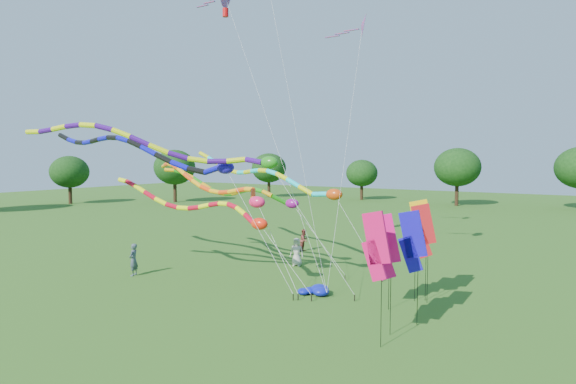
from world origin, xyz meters
The scene contains 20 objects.
ground centered at (0.00, 0.00, 0.00)m, with size 160.00×160.00×0.00m, color #255616.
tree_ring centered at (4.11, 0.24, 5.38)m, with size 114.15×119.08×9.33m.
tube_kite_red centered at (-4.46, 3.55, 3.93)m, with size 12.70×1.19×5.89m.
tube_kite_orange centered at (-5.39, 5.55, 4.94)m, with size 13.35×4.58×6.82m.
tube_kite_purple centered at (-4.73, 1.20, 7.07)m, with size 15.99×5.75×8.95m.
tube_kite_blue centered at (-8.04, 2.82, 6.85)m, with size 17.87×1.27×8.72m.
tube_kite_cyan centered at (-4.89, 10.35, 5.27)m, with size 16.50×4.53×7.57m.
tube_kite_green centered at (-4.76, 7.15, 4.54)m, with size 12.24×1.01×6.40m.
delta_kite_high_c centered at (1.81, 9.33, 13.75)m, with size 3.06×6.19×14.70m.
banner_pole_green centered at (5.80, 5.94, 2.67)m, with size 1.15×0.32×3.93m.
banner_pole_magenta_a centered at (6.34, 1.19, 3.29)m, with size 1.13×0.43×4.55m.
banner_pole_blue_b centered at (6.86, 2.80, 3.29)m, with size 1.16×0.17×4.55m.
banner_pole_magenta_b centered at (6.46, 0.02, 3.50)m, with size 1.16×0.24×4.77m.
banner_pole_blue_a centered at (5.22, 4.06, 2.72)m, with size 1.16×0.18×3.98m.
banner_pole_orange centered at (6.19, 6.19, 3.43)m, with size 1.14×0.39×4.69m.
banner_pole_red centered at (6.38, 5.84, 3.27)m, with size 1.09×0.55×4.53m.
blue_nylon_heap centered at (1.90, 4.61, 0.22)m, with size 1.00×1.68×0.48m.
person_a centered at (-2.25, 9.14, 0.85)m, with size 0.83×0.54×1.70m, color beige.
person_b centered at (-8.68, 2.24, 0.90)m, with size 0.65×0.43×1.80m, color #3D4A56.
person_c centered at (-4.17, 13.33, 0.77)m, with size 0.75×0.59×1.55m, color brown.
Camera 1 is at (12.65, -15.50, 6.59)m, focal length 30.00 mm.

